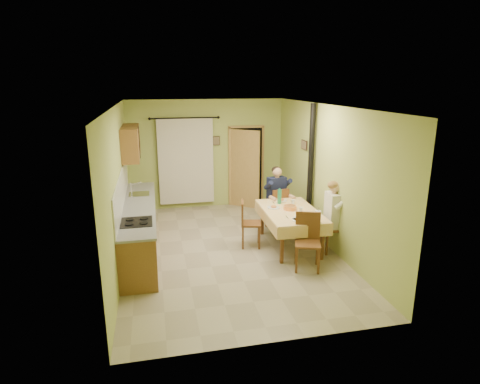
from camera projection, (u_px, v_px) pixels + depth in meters
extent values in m
cube|color=tan|center=(229.00, 250.00, 7.96)|extent=(4.00, 6.00, 0.01)
cube|color=#AEBF62|center=(207.00, 154.00, 10.41)|extent=(4.00, 0.04, 2.80)
cube|color=#AEBF62|center=(275.00, 241.00, 4.76)|extent=(4.00, 0.04, 2.80)
cube|color=#AEBF62|center=(119.00, 187.00, 7.17)|extent=(0.04, 6.00, 2.80)
cube|color=#AEBF62|center=(327.00, 176.00, 8.00)|extent=(0.04, 6.00, 2.80)
cube|color=white|center=(228.00, 106.00, 7.21)|extent=(4.00, 6.00, 0.04)
cube|color=brown|center=(140.00, 228.00, 7.86)|extent=(0.60, 3.60, 0.88)
cube|color=gray|center=(138.00, 206.00, 7.74)|extent=(0.64, 3.64, 0.04)
cube|color=white|center=(122.00, 191.00, 7.60)|extent=(0.02, 3.60, 0.66)
cube|color=silver|center=(139.00, 194.00, 8.49)|extent=(0.42, 0.42, 0.03)
cube|color=black|center=(137.00, 222.00, 6.79)|extent=(0.52, 0.56, 0.02)
cube|color=black|center=(156.00, 247.00, 6.98)|extent=(0.01, 0.55, 0.55)
cube|color=brown|center=(131.00, 143.00, 8.66)|extent=(0.35, 1.40, 0.70)
cylinder|color=black|center=(185.00, 118.00, 9.93)|extent=(1.70, 0.04, 0.04)
cube|color=silver|center=(186.00, 162.00, 10.24)|extent=(1.40, 0.06, 2.20)
cube|color=black|center=(246.00, 167.00, 10.71)|extent=(0.84, 0.03, 2.06)
cube|color=tan|center=(230.00, 167.00, 10.60)|extent=(0.06, 0.06, 2.12)
cube|color=tan|center=(262.00, 166.00, 10.79)|extent=(0.06, 0.06, 2.12)
cube|color=tan|center=(246.00, 127.00, 10.41)|extent=(0.96, 0.06, 0.06)
cube|color=tan|center=(245.00, 169.00, 10.43)|extent=(0.66, 0.55, 2.04)
cube|color=#EDC47B|center=(291.00, 211.00, 7.95)|extent=(1.08, 1.76, 0.04)
cube|color=#EDC47B|center=(305.00, 232.00, 7.16)|extent=(1.04, 0.04, 0.22)
cube|color=#EDC47B|center=(278.00, 204.00, 8.80)|extent=(1.04, 0.04, 0.22)
cube|color=#EDC47B|center=(265.00, 218.00, 7.88)|extent=(0.06, 1.74, 0.22)
cube|color=#EDC47B|center=(315.00, 215.00, 8.07)|extent=(0.06, 1.74, 0.22)
cylinder|color=white|center=(281.00, 200.00, 8.57)|extent=(0.25, 0.25, 0.02)
ellipsoid|color=#CC7233|center=(281.00, 200.00, 8.56)|extent=(0.12, 0.12, 0.05)
cylinder|color=white|center=(299.00, 220.00, 7.36)|extent=(0.25, 0.25, 0.02)
ellipsoid|color=#CC7233|center=(299.00, 219.00, 7.35)|extent=(0.12, 0.12, 0.05)
cylinder|color=white|center=(311.00, 214.00, 7.68)|extent=(0.25, 0.25, 0.02)
ellipsoid|color=#CC7233|center=(311.00, 213.00, 7.67)|extent=(0.12, 0.12, 0.05)
cylinder|color=white|center=(274.00, 208.00, 8.09)|extent=(0.25, 0.25, 0.02)
ellipsoid|color=#CC7233|center=(274.00, 207.00, 8.08)|extent=(0.12, 0.12, 0.05)
cylinder|color=#FF9545|center=(290.00, 208.00, 7.98)|extent=(0.26, 0.26, 0.08)
cylinder|color=white|center=(300.00, 219.00, 7.42)|extent=(0.28, 0.28, 0.02)
cube|color=tan|center=(299.00, 218.00, 7.41)|extent=(0.07, 0.07, 0.03)
cube|color=tan|center=(301.00, 217.00, 7.47)|extent=(0.07, 0.06, 0.03)
cube|color=tan|center=(299.00, 218.00, 7.43)|extent=(0.07, 0.07, 0.03)
cylinder|color=silver|center=(301.00, 210.00, 7.82)|extent=(0.07, 0.07, 0.10)
cylinder|color=silver|center=(293.00, 202.00, 8.31)|extent=(0.07, 0.07, 0.10)
cylinder|color=white|center=(318.00, 217.00, 7.20)|extent=(0.11, 0.11, 0.22)
cylinder|color=silver|center=(318.00, 215.00, 7.19)|extent=(0.02, 0.02, 0.30)
cube|color=brown|center=(277.00, 208.00, 9.02)|extent=(0.46, 0.46, 0.04)
cube|color=brown|center=(281.00, 199.00, 8.80)|extent=(0.40, 0.11, 0.45)
cube|color=brown|center=(308.00, 244.00, 7.03)|extent=(0.55, 0.55, 0.04)
cube|color=brown|center=(308.00, 225.00, 7.15)|extent=(0.43, 0.18, 0.50)
cube|color=brown|center=(333.00, 228.00, 7.79)|extent=(0.46, 0.46, 0.04)
cube|color=brown|center=(344.00, 214.00, 7.75)|extent=(0.06, 0.44, 0.50)
cube|color=brown|center=(251.00, 224.00, 8.02)|extent=(0.46, 0.46, 0.04)
cube|color=brown|center=(242.00, 212.00, 7.96)|extent=(0.12, 0.38, 0.44)
cube|color=#141938|center=(279.00, 206.00, 8.91)|extent=(0.43, 0.46, 0.16)
cube|color=#141938|center=(277.00, 189.00, 8.94)|extent=(0.43, 0.29, 0.54)
sphere|color=tan|center=(277.00, 172.00, 8.82)|extent=(0.21, 0.21, 0.21)
ellipsoid|color=black|center=(276.00, 170.00, 8.85)|extent=(0.21, 0.21, 0.16)
cube|color=silver|center=(338.00, 224.00, 7.79)|extent=(0.42, 0.38, 0.16)
cube|color=silver|center=(333.00, 207.00, 7.67)|extent=(0.24, 0.41, 0.54)
sphere|color=tan|center=(335.00, 187.00, 7.57)|extent=(0.21, 0.21, 0.21)
ellipsoid|color=olive|center=(333.00, 185.00, 7.55)|extent=(0.21, 0.21, 0.16)
cylinder|color=black|center=(310.00, 170.00, 8.54)|extent=(0.12, 0.12, 2.80)
cylinder|color=black|center=(308.00, 225.00, 8.87)|extent=(0.24, 0.24, 0.30)
cube|color=black|center=(216.00, 141.00, 10.34)|extent=(0.19, 0.03, 0.23)
cube|color=brown|center=(304.00, 145.00, 9.00)|extent=(0.03, 0.31, 0.21)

